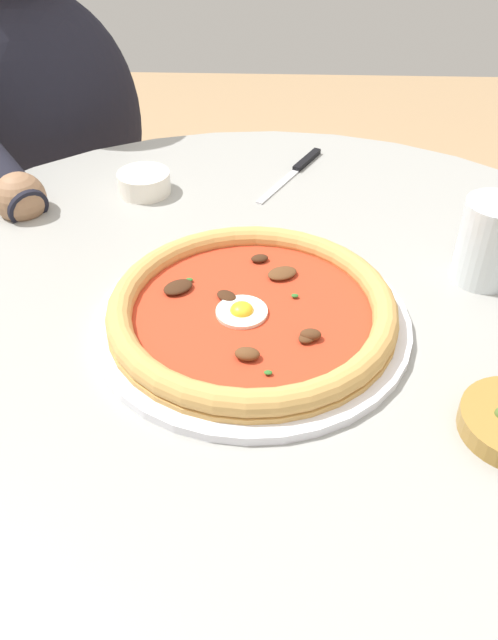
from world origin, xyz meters
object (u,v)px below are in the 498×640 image
(ramekin_capers, at_px, (143,182))
(diner_person, at_px, (60,232))
(dining_table, at_px, (266,399))
(pizza_on_plate, at_px, (250,314))
(water_glass, at_px, (486,247))
(cafe_chair_diner, at_px, (36,203))
(steak_knife, at_px, (298,167))

(ramekin_capers, relative_size, diner_person, 0.07)
(dining_table, xyz_separation_m, diner_person, (-0.42, 0.56, -0.12))
(pizza_on_plate, xyz_separation_m, water_glass, (0.26, 0.10, 0.02))
(pizza_on_plate, bearing_deg, water_glass, 21.20)
(ramekin_capers, bearing_deg, diner_person, 131.58)
(water_glass, bearing_deg, pizza_on_plate, -158.80)
(diner_person, relative_size, cafe_chair_diner, 1.36)
(dining_table, distance_m, diner_person, 0.71)
(dining_table, xyz_separation_m, cafe_chair_diner, (-0.50, 0.67, -0.12))
(dining_table, xyz_separation_m, pizza_on_plate, (-0.02, -0.00, 0.13))
(dining_table, relative_size, steak_knife, 5.95)
(pizza_on_plate, bearing_deg, diner_person, 125.37)
(ramekin_capers, height_order, diner_person, diner_person)
(ramekin_capers, distance_m, cafe_chair_diner, 0.55)
(steak_knife, xyz_separation_m, cafe_chair_diner, (-0.53, 0.29, -0.23))
(ramekin_capers, bearing_deg, cafe_chair_diner, 130.00)
(dining_table, distance_m, steak_knife, 0.39)
(water_glass, distance_m, ramekin_capers, 0.47)
(steak_knife, xyz_separation_m, diner_person, (-0.45, 0.18, -0.24))
(diner_person, bearing_deg, water_glass, -34.67)
(pizza_on_plate, bearing_deg, ramekin_capers, 118.88)
(water_glass, height_order, steak_knife, water_glass)
(diner_person, xyz_separation_m, cafe_chair_diner, (-0.08, 0.11, 0.00))
(water_glass, bearing_deg, cafe_chair_diner, 142.55)
(dining_table, bearing_deg, pizza_on_plate, -167.76)
(pizza_on_plate, distance_m, diner_person, 0.73)
(pizza_on_plate, xyz_separation_m, diner_person, (-0.40, 0.56, -0.25))
(dining_table, bearing_deg, diner_person, 126.80)
(water_glass, relative_size, ramekin_capers, 1.33)
(dining_table, bearing_deg, steak_knife, 84.13)
(water_glass, distance_m, cafe_chair_diner, 0.97)
(ramekin_capers, bearing_deg, water_glass, -24.38)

